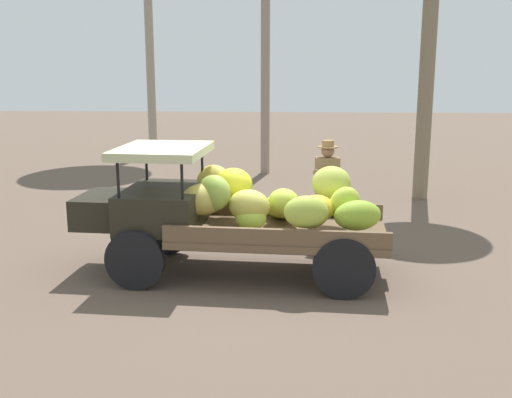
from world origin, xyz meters
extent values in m
plane|color=brown|center=(0.00, 0.00, 0.00)|extent=(60.00, 60.00, 0.00)
cube|color=black|center=(-0.30, 0.16, 0.46)|extent=(4.02, 0.71, 0.16)
cylinder|color=black|center=(1.20, 0.86, 0.41)|extent=(0.83, 0.20, 0.82)
cylinder|color=black|center=(1.09, -0.73, 0.41)|extent=(0.83, 0.20, 0.82)
cylinder|color=black|center=(-1.59, 1.05, 0.41)|extent=(0.83, 0.20, 0.82)
cylinder|color=black|center=(-1.70, -0.54, 0.41)|extent=(0.83, 0.20, 0.82)
cube|color=brown|center=(-0.75, 0.19, 0.64)|extent=(3.11, 1.92, 0.10)
cube|color=brown|center=(-0.69, 0.99, 0.80)|extent=(3.00, 0.28, 0.22)
cube|color=brown|center=(-0.80, -0.61, 0.80)|extent=(3.00, 0.28, 0.22)
cube|color=black|center=(0.95, 0.08, 0.97)|extent=(1.20, 1.59, 0.55)
cube|color=black|center=(1.85, 0.02, 0.91)|extent=(0.77, 1.11, 0.44)
cylinder|color=black|center=(1.43, 0.69, 1.52)|extent=(0.04, 0.04, 0.55)
cylinder|color=black|center=(1.34, -0.60, 1.52)|extent=(0.04, 0.04, 0.55)
cylinder|color=black|center=(0.55, 0.75, 1.52)|extent=(0.04, 0.04, 0.55)
cylinder|color=black|center=(0.47, -0.54, 1.52)|extent=(0.04, 0.04, 0.55)
cube|color=#BEBF91|center=(0.95, 0.08, 1.79)|extent=(1.32, 1.60, 0.12)
ellipsoid|color=#AAD343|center=(-0.32, 0.27, 0.88)|extent=(0.57, 0.54, 0.44)
ellipsoid|color=#81C13E|center=(-0.77, -0.40, 0.90)|extent=(0.61, 0.56, 0.48)
ellipsoid|color=#AFC43C|center=(-0.79, -0.02, 1.04)|extent=(0.65, 0.65, 0.46)
ellipsoid|color=#A6BC40|center=(-1.09, 0.82, 1.11)|extent=(0.64, 0.54, 0.51)
ellipsoid|color=gold|center=(-1.15, 0.61, 1.03)|extent=(0.74, 0.76, 0.50)
ellipsoid|color=#B7C44A|center=(-1.48, -0.14, 1.31)|extent=(0.72, 0.70, 0.61)
ellipsoid|color=#8EAC3F|center=(0.20, 0.19, 1.21)|extent=(0.68, 0.65, 0.56)
ellipsoid|color=#B4CF3C|center=(-1.64, 0.31, 1.10)|extent=(0.61, 0.65, 0.61)
ellipsoid|color=gold|center=(-1.25, 0.37, 1.04)|extent=(0.50, 0.48, 0.40)
ellipsoid|color=#C3BA4D|center=(-0.30, 0.19, 1.03)|extent=(0.77, 0.73, 0.57)
ellipsoid|color=#92B831|center=(-1.78, 0.68, 1.03)|extent=(0.74, 0.57, 0.43)
ellipsoid|color=gold|center=(-0.76, -0.11, 0.98)|extent=(0.69, 0.70, 0.44)
ellipsoid|color=yellow|center=(-0.03, -0.32, 1.24)|extent=(0.67, 0.69, 0.62)
ellipsoid|color=gold|center=(0.29, -0.51, 1.25)|extent=(0.73, 0.67, 0.54)
ellipsoid|color=yellow|center=(0.06, -0.50, 1.22)|extent=(0.50, 0.51, 0.50)
ellipsoid|color=#BEB14E|center=(0.35, 0.21, 1.12)|extent=(0.82, 0.77, 0.48)
cylinder|color=#BCA9A0|center=(-1.63, -1.54, 0.43)|extent=(0.15, 0.15, 0.87)
cylinder|color=#BCA9A0|center=(-1.37, -1.53, 0.43)|extent=(0.15, 0.15, 0.87)
cube|color=olive|center=(-1.50, -1.53, 1.17)|extent=(0.41, 0.26, 0.61)
cylinder|color=olive|center=(-1.61, -1.44, 1.26)|extent=(0.34, 0.37, 0.10)
cylinder|color=olive|center=(-1.41, -1.43, 1.26)|extent=(0.31, 0.38, 0.10)
sphere|color=#97694D|center=(-1.50, -1.53, 1.58)|extent=(0.22, 0.22, 0.22)
cylinder|color=olive|center=(-1.50, -1.53, 1.65)|extent=(0.34, 0.34, 0.02)
cylinder|color=olive|center=(-1.50, -1.53, 1.71)|extent=(0.20, 0.20, 0.10)
cylinder|color=gray|center=(3.77, -11.85, 4.02)|extent=(0.28, 0.28, 8.04)
cylinder|color=#7D6C56|center=(-3.84, -5.19, 3.20)|extent=(0.34, 0.34, 6.41)
cylinder|color=gray|center=(-0.18, -8.26, 4.23)|extent=(0.25, 0.25, 8.45)
camera|label=1|loc=(-0.87, 8.68, 3.02)|focal=43.10mm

